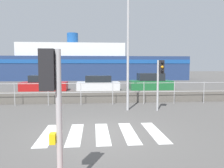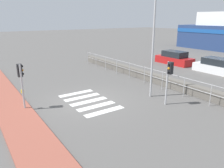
# 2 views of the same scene
# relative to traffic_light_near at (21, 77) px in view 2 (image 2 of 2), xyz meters

# --- Properties ---
(ground_plane) EXTENTS (160.00, 160.00, 0.00)m
(ground_plane) POSITION_rel_traffic_light_near_xyz_m (0.89, 3.51, -1.84)
(ground_plane) COLOR #565451
(sidewalk_brick) EXTENTS (24.00, 1.80, 0.12)m
(sidewalk_brick) POSITION_rel_traffic_light_near_xyz_m (0.89, -0.59, -1.78)
(sidewalk_brick) COLOR #934C3D
(sidewalk_brick) RESTS_ON ground_plane
(crosswalk) EXTENTS (4.05, 2.40, 0.01)m
(crosswalk) POSITION_rel_traffic_light_near_xyz_m (0.98, 3.51, -1.84)
(crosswalk) COLOR silver
(crosswalk) RESTS_ON ground_plane
(seawall) EXTENTS (22.64, 0.55, 0.66)m
(seawall) POSITION_rel_traffic_light_near_xyz_m (0.89, 9.82, -1.51)
(seawall) COLOR #605B54
(seawall) RESTS_ON ground_plane
(harbor_fence) EXTENTS (20.42, 0.04, 1.32)m
(harbor_fence) POSITION_rel_traffic_light_near_xyz_m (0.89, 8.94, -0.98)
(harbor_fence) COLOR #B2B2B5
(harbor_fence) RESTS_ON ground_plane
(traffic_light_near) EXTENTS (0.34, 0.32, 2.55)m
(traffic_light_near) POSITION_rel_traffic_light_near_xyz_m (0.00, 0.00, 0.00)
(traffic_light_near) COLOR #B2B2B5
(traffic_light_near) RESTS_ON ground_plane
(traffic_light_far) EXTENTS (0.34, 0.32, 2.55)m
(traffic_light_far) POSITION_rel_traffic_light_near_xyz_m (4.03, 7.01, 0.03)
(traffic_light_far) COLOR #B2B2B5
(traffic_light_far) RESTS_ON ground_plane
(streetlamp) EXTENTS (0.32, 0.98, 6.69)m
(streetlamp) POSITION_rel_traffic_light_near_xyz_m (2.43, 7.09, 2.24)
(streetlamp) COLOR #B2B2B5
(streetlamp) RESTS_ON ground_plane
(parked_car_red) EXTENTS (4.16, 1.73, 1.41)m
(parked_car_red) POSITION_rel_traffic_light_near_xyz_m (-3.82, 16.81, -1.24)
(parked_car_red) COLOR #B21919
(parked_car_red) RESTS_ON ground_plane
(parked_car_white) EXTENTS (3.95, 1.77, 1.36)m
(parked_car_white) POSITION_rel_traffic_light_near_xyz_m (1.15, 16.81, -1.27)
(parked_car_white) COLOR silver
(parked_car_white) RESTS_ON ground_plane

